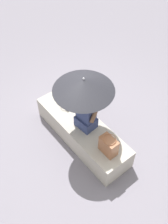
% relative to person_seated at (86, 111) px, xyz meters
% --- Properties ---
extents(ground_plane, '(14.00, 14.00, 0.00)m').
position_rel_person_seated_xyz_m(ground_plane, '(-0.08, -0.03, -0.84)').
color(ground_plane, slate).
extents(stone_bench, '(2.10, 0.64, 0.45)m').
position_rel_person_seated_xyz_m(stone_bench, '(-0.08, -0.03, -0.61)').
color(stone_bench, '#A8A093').
rests_on(stone_bench, ground).
extents(person_seated, '(0.49, 0.31, 0.90)m').
position_rel_person_seated_xyz_m(person_seated, '(0.00, 0.00, 0.00)').
color(person_seated, navy).
rests_on(person_seated, stone_bench).
extents(parasol, '(1.00, 1.00, 1.13)m').
position_rel_person_seated_xyz_m(parasol, '(-0.04, -0.02, 0.60)').
color(parasol, '#B7B7BC').
rests_on(parasol, stone_bench).
extents(handbag_black, '(0.31, 0.23, 0.35)m').
position_rel_person_seated_xyz_m(handbag_black, '(0.66, -0.06, -0.22)').
color(handbag_black, brown).
rests_on(handbag_black, stone_bench).
extents(tote_bag_canvas, '(0.28, 0.21, 0.30)m').
position_rel_person_seated_xyz_m(tote_bag_canvas, '(-0.75, 0.04, -0.24)').
color(tote_bag_canvas, silver).
rests_on(tote_bag_canvas, stone_bench).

